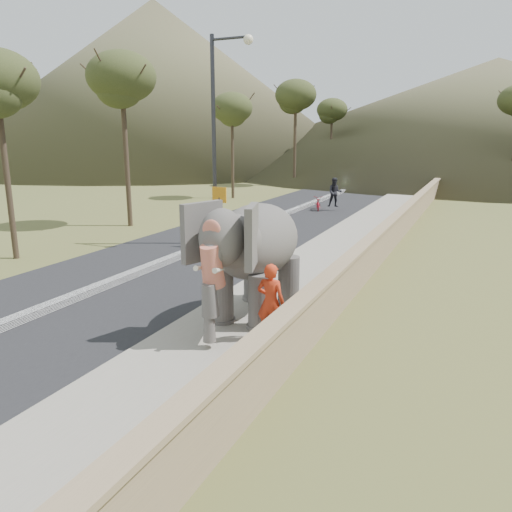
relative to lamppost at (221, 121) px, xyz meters
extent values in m
plane|color=olive|center=(4.69, -11.73, -4.87)|extent=(160.00, 160.00, 0.00)
cube|color=black|center=(-0.31, -1.73, -4.86)|extent=(7.00, 120.00, 0.03)
cube|color=black|center=(-0.31, -1.73, -4.76)|extent=(0.35, 120.00, 0.22)
cube|color=#9E9687|center=(4.69, -1.73, -4.80)|extent=(3.00, 120.00, 0.15)
cube|color=tan|center=(6.34, -1.73, -4.32)|extent=(0.30, 120.00, 1.10)
cylinder|color=#2C2C31|center=(-0.31, 0.00, -0.87)|extent=(0.16, 0.16, 8.00)
cylinder|color=#2C2C31|center=(0.49, 0.00, 2.93)|extent=(1.60, 0.10, 0.10)
sphere|color=#FFF2CC|center=(1.19, 0.00, 2.83)|extent=(0.36, 0.36, 0.36)
cylinder|color=#2D2D33|center=(0.19, -0.55, -3.87)|extent=(0.08, 0.08, 2.00)
cube|color=orange|center=(0.19, -0.55, -2.77)|extent=(0.60, 0.05, 0.60)
cone|color=brown|center=(-33.31, 43.27, 6.13)|extent=(60.00, 60.00, 22.00)
cone|color=brown|center=(9.69, 58.27, 2.13)|extent=(80.00, 80.00, 14.00)
imported|color=red|center=(5.64, -8.41, -3.89)|extent=(0.61, 0.40, 1.67)
imported|color=maroon|center=(0.69, 10.66, -4.44)|extent=(1.07, 1.73, 0.86)
imported|color=black|center=(1.68, 10.66, -3.78)|extent=(0.98, 0.87, 1.69)
camera|label=1|loc=(9.42, -17.50, -0.47)|focal=35.00mm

